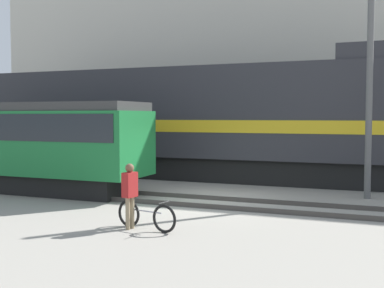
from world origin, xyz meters
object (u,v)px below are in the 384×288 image
streetcar (16,141)px  utility_pole_left (370,57)px  freight_locomotive (173,121)px  person (130,190)px  bicycle (146,216)px

streetcar → utility_pole_left: size_ratio=1.10×
freight_locomotive → streetcar: (-3.80, -5.73, -0.68)m
person → utility_pole_left: bearing=52.2°
utility_pole_left → streetcar: bearing=-166.7°
streetcar → bicycle: streetcar is taller
freight_locomotive → bicycle: 10.37m
bicycle → utility_pole_left: 9.26m
streetcar → bicycle: 8.37m
bicycle → utility_pole_left: size_ratio=0.19×
bicycle → person: (-0.41, -0.06, 0.62)m
streetcar → utility_pole_left: utility_pole_left is taller
person → utility_pole_left: 9.26m
freight_locomotive → streetcar: freight_locomotive is taller
freight_locomotive → person: 10.18m
freight_locomotive → bicycle: size_ratio=11.70×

